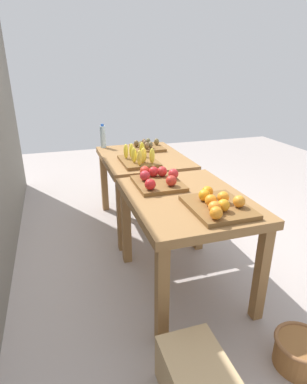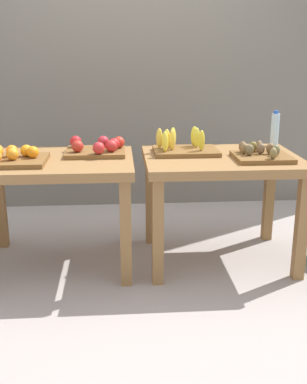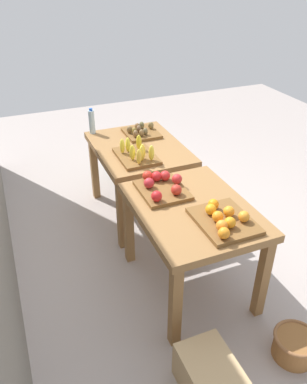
{
  "view_description": "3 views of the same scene",
  "coord_description": "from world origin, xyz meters",
  "views": [
    {
      "loc": [
        -2.41,
        0.84,
        1.6
      ],
      "look_at": [
        0.1,
        0.03,
        0.54
      ],
      "focal_mm": 29.44,
      "sensor_mm": 36.0,
      "label": 1
    },
    {
      "loc": [
        -0.13,
        -3.11,
        1.46
      ],
      "look_at": [
        0.1,
        -0.04,
        0.52
      ],
      "focal_mm": 44.78,
      "sensor_mm": 36.0,
      "label": 2
    },
    {
      "loc": [
        -2.58,
        1.13,
        2.29
      ],
      "look_at": [
        0.08,
        0.04,
        0.52
      ],
      "focal_mm": 36.09,
      "sensor_mm": 36.0,
      "label": 3
    }
  ],
  "objects": [
    {
      "name": "display_table_left",
      "position": [
        -0.56,
        0.0,
        0.64
      ],
      "size": [
        1.04,
        0.8,
        0.75
      ],
      "color": "olive",
      "rests_on": "ground_plane"
    },
    {
      "name": "ground_plane",
      "position": [
        0.0,
        0.0,
        0.0
      ],
      "size": [
        8.0,
        8.0,
        0.0
      ],
      "primitive_type": "plane",
      "color": "#A99E98"
    },
    {
      "name": "orange_bin",
      "position": [
        -0.82,
        -0.09,
        0.79
      ],
      "size": [
        0.44,
        0.36,
        0.11
      ],
      "color": "brown",
      "rests_on": "display_table_left"
    },
    {
      "name": "apple_bin",
      "position": [
        -0.28,
        0.12,
        0.79
      ],
      "size": [
        0.41,
        0.36,
        0.11
      ],
      "color": "brown",
      "rests_on": "display_table_left"
    },
    {
      "name": "display_table_right",
      "position": [
        0.56,
        0.0,
        0.64
      ],
      "size": [
        1.04,
        0.8,
        0.75
      ],
      "color": "olive",
      "rests_on": "ground_plane"
    },
    {
      "name": "back_wall",
      "position": [
        0.0,
        1.35,
        1.5
      ],
      "size": [
        4.4,
        0.12,
        3.0
      ],
      "primitive_type": "cube",
      "color": "slate",
      "rests_on": "ground_plane"
    },
    {
      "name": "water_bottle",
      "position": [
        1.02,
        0.32,
        0.87
      ],
      "size": [
        0.06,
        0.06,
        0.26
      ],
      "color": "silver",
      "rests_on": "display_table_right"
    },
    {
      "name": "banana_crate",
      "position": [
        0.31,
        0.11,
        0.8
      ],
      "size": [
        0.44,
        0.32,
        0.17
      ],
      "color": "brown",
      "rests_on": "display_table_right"
    },
    {
      "name": "kiwi_bin",
      "position": [
        0.79,
        -0.11,
        0.78
      ],
      "size": [
        0.36,
        0.32,
        0.1
      ],
      "color": "brown",
      "rests_on": "display_table_right"
    }
  ]
}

